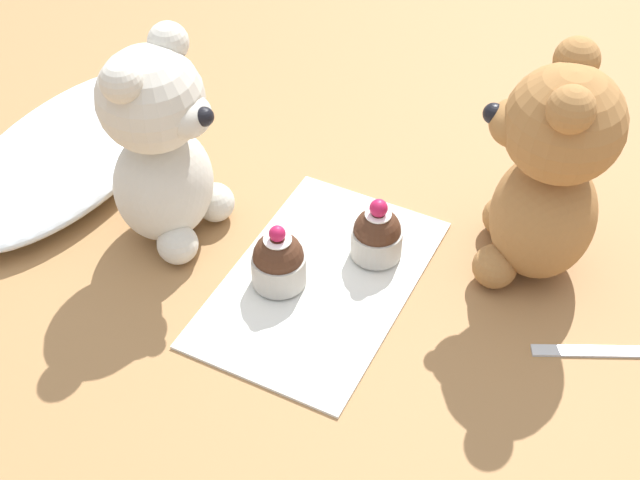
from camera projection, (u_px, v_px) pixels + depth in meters
ground_plane at (320, 283)px, 0.83m from camera, size 4.00×4.00×0.00m
knitted_placemat at (320, 281)px, 0.83m from camera, size 0.26×0.16×0.01m
tulle_cloth at (70, 151)px, 0.94m from camera, size 0.33×0.16×0.04m
teddy_bear_cream at (161, 146)px, 0.81m from camera, size 0.11×0.11×0.21m
teddy_bear_tan at (549, 174)px, 0.77m from camera, size 0.12×0.12×0.22m
cupcake_near_cream_bear at (279, 261)px, 0.81m from camera, size 0.05×0.05×0.07m
cupcake_near_tan_bear at (377, 234)px, 0.83m from camera, size 0.05×0.05×0.07m
teaspoon at (609, 351)px, 0.77m from camera, size 0.07×0.12×0.01m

